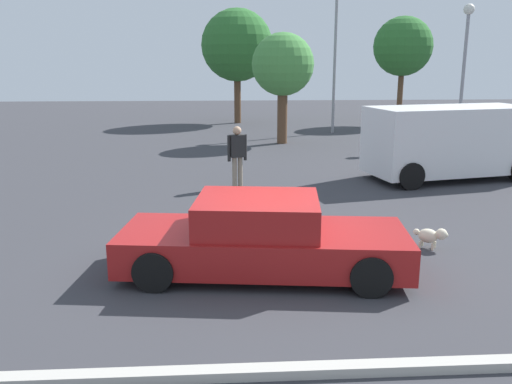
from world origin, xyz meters
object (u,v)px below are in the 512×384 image
at_px(sedan_foreground, 262,239).
at_px(dog, 431,236).
at_px(van_white, 449,140).
at_px(light_post_near, 466,49).
at_px(pedestrian, 237,151).
at_px(light_post_mid, 336,38).

height_order(sedan_foreground, dog, sedan_foreground).
distance_m(dog, van_white, 6.68).
height_order(sedan_foreground, van_white, van_white).
bearing_deg(light_post_near, dog, -115.58).
xyz_separation_m(pedestrian, light_post_near, (9.63, 7.54, 2.91)).
xyz_separation_m(sedan_foreground, light_post_near, (9.40, 13.79, 3.34)).
bearing_deg(dog, sedan_foreground, -127.72).
distance_m(dog, light_post_near, 14.66).
relative_size(pedestrian, light_post_near, 0.30).
height_order(van_white, pedestrian, van_white).
height_order(sedan_foreground, light_post_mid, light_post_mid).
relative_size(sedan_foreground, light_post_near, 0.85).
bearing_deg(pedestrian, light_post_near, 109.13).
bearing_deg(dog, light_post_near, 99.91).
bearing_deg(sedan_foreground, light_post_mid, 81.75).
bearing_deg(light_post_mid, light_post_near, -40.77).
relative_size(sedan_foreground, van_white, 0.95).
xyz_separation_m(dog, van_white, (2.81, 6.00, 0.91)).
bearing_deg(dog, van_white, 100.41).
xyz_separation_m(sedan_foreground, dog, (3.27, 0.99, -0.34)).
bearing_deg(van_white, light_post_mid, -95.26).
bearing_deg(sedan_foreground, pedestrian, 99.00).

